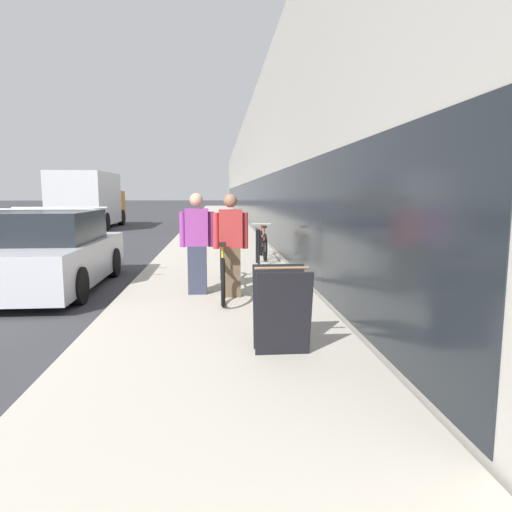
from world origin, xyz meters
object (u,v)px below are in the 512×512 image
Objects in this scene: tandem_bicycle at (222,269)px; parked_sedan_curbside at (54,254)px; person_rider at (231,245)px; bike_rack_hoop at (258,243)px; sandwich_board_sign at (281,309)px; cruiser_bike_nearest at (263,244)px; person_bystander at (197,244)px; moving_truck at (89,200)px.

parked_sedan_curbside is (-3.05, 0.95, 0.16)m from tandem_bicycle.
person_rider reaches higher than bike_rack_hoop.
tandem_bicycle is 0.58m from person_rider.
sandwich_board_sign is at bearing -78.94° from tandem_bicycle.
tandem_bicycle reaches higher than cruiser_bike_nearest.
tandem_bicycle is 3.04m from sandwich_board_sign.
cruiser_bike_nearest reaches higher than bike_rack_hoop.
person_rider is 0.60m from person_bystander.
person_bystander is (-0.41, -0.11, 0.44)m from tandem_bicycle.
person_rider is 3.31m from bike_rack_hoop.
tandem_bicycle is 3.10× the size of sandwich_board_sign.
parked_sedan_curbside is (-3.18, 1.31, -0.27)m from person_rider.
moving_truck is at bearing 119.12° from bike_rack_hoop.
person_bystander is 0.93× the size of cruiser_bike_nearest.
moving_truck is at bearing 121.93° from cruiser_bike_nearest.
tandem_bicycle is 0.61m from person_bystander.
parked_sedan_curbside reaches higher than tandem_bicycle.
parked_sedan_curbside is at bearing 162.71° from tandem_bicycle.
sandwich_board_sign is 20.31m from moving_truck.
tandem_bicycle is 1.70× the size of person_bystander.
moving_truck is (-6.63, 16.39, 0.47)m from person_rider.
person_rider is 4.39m from cruiser_bike_nearest.
person_rider is 0.92× the size of cruiser_bike_nearest.
bike_rack_hoop is at bearing 67.15° from person_bystander.
bike_rack_hoop is (1.25, 2.97, -0.31)m from person_bystander.
person_bystander is at bearing -69.33° from moving_truck.
cruiser_bike_nearest is 14.32m from moving_truck.
bike_rack_hoop is at bearing -101.92° from cruiser_bike_nearest.
moving_truck reaches higher than person_bystander.
person_rider is at bearing -102.31° from cruiser_bike_nearest.
person_rider reaches higher than parked_sedan_curbside.
sandwich_board_sign is at bearing -69.58° from moving_truck.
person_bystander is 0.26× the size of moving_truck.
moving_truck reaches higher than bike_rack_hoop.
person_bystander is 1.95× the size of bike_rack_hoop.
bike_rack_hoop is 1.07m from cruiser_bike_nearest.
tandem_bicycle is at bearing -17.29° from parked_sedan_curbside.
tandem_bicycle is at bearing -67.95° from moving_truck.
cruiser_bike_nearest is at bearing 35.71° from parked_sedan_curbside.
moving_truck is at bearing 110.67° from person_bystander.
sandwich_board_sign is 0.22× the size of parked_sedan_curbside.
tandem_bicycle reaches higher than bike_rack_hoop.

